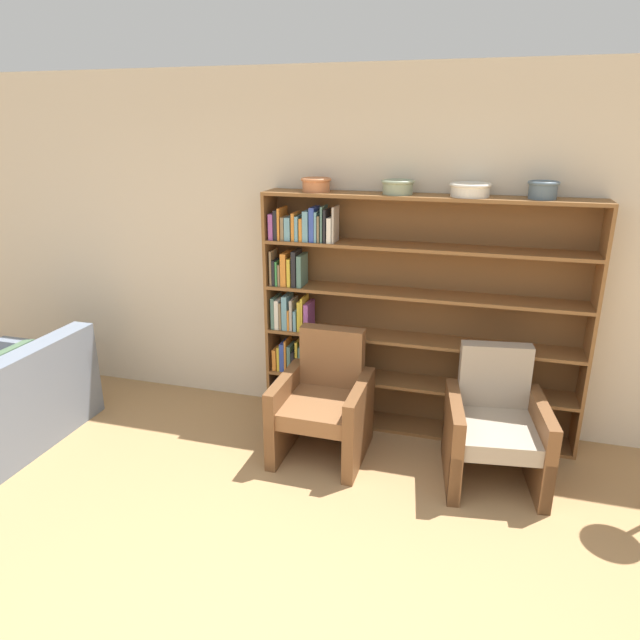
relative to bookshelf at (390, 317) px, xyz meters
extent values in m
cube|color=beige|center=(-0.07, 0.17, 0.46)|extent=(12.00, 0.06, 2.75)
cube|color=brown|center=(-0.97, -0.02, 0.01)|extent=(0.02, 0.30, 1.86)
cube|color=brown|center=(1.43, -0.02, 0.01)|extent=(0.02, 0.30, 1.86)
cube|color=brown|center=(0.23, -0.02, 0.92)|extent=(2.37, 0.30, 0.02)
cube|color=brown|center=(0.23, -0.02, -0.91)|extent=(2.37, 0.30, 0.03)
cube|color=brown|center=(0.23, 0.12, 0.01)|extent=(2.37, 0.01, 1.86)
cube|color=#334CB2|center=(-0.91, -0.07, -0.76)|extent=(0.04, 0.15, 0.27)
cube|color=gold|center=(-0.87, -0.07, -0.78)|extent=(0.02, 0.16, 0.23)
cube|color=#7F6B4C|center=(-0.84, -0.08, -0.79)|extent=(0.03, 0.15, 0.22)
cube|color=#7F6B4C|center=(-0.81, -0.09, -0.76)|extent=(0.03, 0.13, 0.27)
cube|color=#669EB2|center=(-0.77, -0.06, -0.79)|extent=(0.02, 0.18, 0.22)
cube|color=#994C99|center=(-0.75, -0.06, -0.79)|extent=(0.02, 0.17, 0.21)
cube|color=gold|center=(-0.72, -0.07, -0.78)|extent=(0.03, 0.15, 0.23)
cube|color=#334CB2|center=(-0.69, -0.07, -0.80)|extent=(0.03, 0.16, 0.19)
cube|color=#4C756B|center=(-0.65, -0.09, -0.80)|extent=(0.03, 0.13, 0.19)
cube|color=#7F6B4C|center=(-0.62, -0.05, -0.80)|extent=(0.03, 0.20, 0.19)
cube|color=#669EB2|center=(-0.57, -0.07, -0.76)|extent=(0.04, 0.15, 0.26)
cube|color=#B2A899|center=(-0.53, -0.06, -0.81)|extent=(0.04, 0.19, 0.17)
cube|color=white|center=(-0.49, -0.08, -0.78)|extent=(0.03, 0.14, 0.22)
cube|color=#B2A899|center=(-0.46, -0.06, -0.80)|extent=(0.03, 0.19, 0.19)
cube|color=#7F6B4C|center=(-0.43, -0.05, -0.78)|extent=(0.02, 0.20, 0.23)
cube|color=brown|center=(0.23, -0.02, -0.52)|extent=(2.37, 0.30, 0.03)
cube|color=orange|center=(-0.92, -0.07, -0.42)|extent=(0.03, 0.16, 0.18)
cube|color=gold|center=(-0.88, -0.07, -0.41)|extent=(0.02, 0.15, 0.20)
cube|color=#334CB2|center=(-0.85, -0.07, -0.39)|extent=(0.04, 0.16, 0.24)
cube|color=orange|center=(-0.82, -0.07, -0.38)|extent=(0.02, 0.16, 0.26)
cube|color=#4C756B|center=(-0.79, -0.07, -0.40)|extent=(0.03, 0.16, 0.22)
cube|color=black|center=(-0.76, -0.09, -0.42)|extent=(0.03, 0.12, 0.17)
cube|color=gold|center=(-0.72, -0.06, -0.37)|extent=(0.02, 0.19, 0.27)
cube|color=#4C756B|center=(-0.69, -0.08, -0.40)|extent=(0.03, 0.15, 0.22)
cube|color=#388C47|center=(-0.66, -0.07, -0.38)|extent=(0.02, 0.16, 0.25)
cube|color=orange|center=(-0.63, -0.08, -0.42)|extent=(0.03, 0.13, 0.17)
cube|color=#7F6B4C|center=(-0.60, -0.09, -0.42)|extent=(0.02, 0.12, 0.18)
cube|color=brown|center=(0.23, -0.02, -0.16)|extent=(2.37, 0.30, 0.02)
cube|color=#4C756B|center=(-0.92, -0.05, -0.02)|extent=(0.03, 0.19, 0.25)
cube|color=white|center=(-0.89, -0.08, -0.03)|extent=(0.03, 0.14, 0.24)
cube|color=#7F6B4C|center=(-0.86, -0.08, -0.04)|extent=(0.02, 0.15, 0.22)
cube|color=#669EB2|center=(-0.82, -0.06, -0.01)|extent=(0.04, 0.18, 0.28)
cube|color=orange|center=(-0.79, -0.06, -0.06)|extent=(0.02, 0.19, 0.17)
cube|color=#B2A899|center=(-0.77, -0.06, -0.02)|extent=(0.02, 0.17, 0.25)
cube|color=#669EB2|center=(-0.73, -0.09, -0.06)|extent=(0.02, 0.13, 0.16)
cube|color=gold|center=(-0.70, -0.06, -0.02)|extent=(0.03, 0.17, 0.24)
cube|color=gold|center=(-0.68, -0.06, -0.01)|extent=(0.02, 0.18, 0.28)
cube|color=#994C99|center=(-0.64, -0.05, -0.03)|extent=(0.04, 0.20, 0.23)
cube|color=brown|center=(0.23, -0.02, 0.20)|extent=(2.37, 0.30, 0.02)
cube|color=#7F6B4C|center=(-0.93, -0.08, 0.35)|extent=(0.02, 0.15, 0.27)
cube|color=black|center=(-0.90, -0.08, 0.31)|extent=(0.02, 0.14, 0.20)
cube|color=#388C47|center=(-0.88, -0.07, 0.31)|extent=(0.02, 0.17, 0.19)
cube|color=#7F6B4C|center=(-0.86, -0.06, 0.30)|extent=(0.02, 0.17, 0.17)
cube|color=orange|center=(-0.82, -0.06, 0.34)|extent=(0.04, 0.18, 0.26)
cube|color=gold|center=(-0.78, -0.07, 0.32)|extent=(0.03, 0.15, 0.22)
cube|color=black|center=(-0.74, -0.06, 0.35)|extent=(0.03, 0.18, 0.28)
cube|color=#4C756B|center=(-0.69, -0.06, 0.34)|extent=(0.04, 0.19, 0.25)
cube|color=brown|center=(0.23, -0.02, 0.56)|extent=(2.37, 0.30, 0.02)
cube|color=#994C99|center=(-0.91, -0.06, 0.67)|extent=(0.04, 0.19, 0.20)
cube|color=black|center=(-0.88, -0.07, 0.69)|extent=(0.03, 0.15, 0.23)
cube|color=orange|center=(-0.85, -0.05, 0.70)|extent=(0.02, 0.20, 0.24)
cube|color=#7F6B4C|center=(-0.82, -0.07, 0.66)|extent=(0.03, 0.15, 0.18)
cube|color=#669EB2|center=(-0.78, -0.06, 0.66)|extent=(0.04, 0.18, 0.18)
cube|color=orange|center=(-0.74, -0.07, 0.68)|extent=(0.02, 0.16, 0.21)
cube|color=#669EB2|center=(-0.71, -0.07, 0.67)|extent=(0.03, 0.17, 0.19)
cube|color=orange|center=(-0.68, -0.05, 0.66)|extent=(0.02, 0.20, 0.17)
cube|color=#669EB2|center=(-0.64, -0.07, 0.69)|extent=(0.04, 0.17, 0.23)
cube|color=#334CB2|center=(-0.59, -0.06, 0.70)|extent=(0.04, 0.18, 0.26)
cube|color=#669EB2|center=(-0.56, -0.07, 0.69)|extent=(0.02, 0.16, 0.23)
cube|color=#7F6B4C|center=(-0.54, -0.06, 0.67)|extent=(0.02, 0.18, 0.20)
cube|color=#4C756B|center=(-0.52, -0.06, 0.71)|extent=(0.02, 0.17, 0.27)
cube|color=black|center=(-0.49, -0.07, 0.70)|extent=(0.02, 0.15, 0.24)
cube|color=white|center=(-0.46, -0.08, 0.67)|extent=(0.03, 0.14, 0.19)
cube|color=#B2A899|center=(-0.43, -0.07, 0.71)|extent=(0.02, 0.16, 0.27)
cylinder|color=#C67547|center=(-0.59, -0.02, 0.98)|extent=(0.20, 0.20, 0.09)
torus|color=#C67547|center=(-0.59, -0.02, 1.03)|extent=(0.23, 0.23, 0.02)
cylinder|color=gray|center=(0.02, -0.02, 0.98)|extent=(0.21, 0.21, 0.10)
torus|color=gray|center=(0.02, -0.02, 1.03)|extent=(0.24, 0.24, 0.02)
cylinder|color=silver|center=(0.52, -0.02, 0.98)|extent=(0.26, 0.26, 0.09)
torus|color=silver|center=(0.52, -0.02, 1.02)|extent=(0.29, 0.29, 0.02)
cylinder|color=slate|center=(0.99, -0.02, 0.99)|extent=(0.18, 0.18, 0.11)
torus|color=slate|center=(0.99, -0.02, 1.04)|extent=(0.21, 0.21, 0.02)
cube|color=slate|center=(-2.47, -1.31, -0.32)|extent=(0.18, 1.72, 0.37)
cube|color=slate|center=(-2.85, -0.51, -0.63)|extent=(0.94, 0.12, 0.58)
cube|color=#4C6B4C|center=(-2.60, -1.06, -0.32)|extent=(0.17, 0.36, 0.37)
cube|color=brown|center=(-0.10, -0.91, -0.74)|extent=(0.07, 0.07, 0.36)
cube|color=brown|center=(-0.67, -0.90, -0.74)|extent=(0.07, 0.07, 0.36)
cube|color=brown|center=(-0.09, -0.30, -0.74)|extent=(0.07, 0.07, 0.36)
cube|color=brown|center=(-0.66, -0.29, -0.74)|extent=(0.07, 0.07, 0.36)
cube|color=brown|center=(-0.38, -0.60, -0.53)|extent=(0.49, 0.65, 0.12)
cube|color=brown|center=(-0.38, -0.32, -0.26)|extent=(0.48, 0.13, 0.48)
cube|color=brown|center=(-0.10, -0.60, -0.62)|extent=(0.09, 0.68, 0.60)
cube|color=brown|center=(-0.66, -0.60, -0.62)|extent=(0.09, 0.68, 0.60)
cube|color=brown|center=(1.16, -0.86, -0.74)|extent=(0.08, 0.08, 0.36)
cube|color=brown|center=(0.60, -0.94, -0.74)|extent=(0.08, 0.08, 0.36)
cube|color=brown|center=(1.08, -0.26, -0.74)|extent=(0.08, 0.08, 0.36)
cube|color=brown|center=(0.51, -0.34, -0.74)|extent=(0.08, 0.08, 0.36)
cube|color=tan|center=(0.84, -0.60, -0.53)|extent=(0.57, 0.70, 0.12)
cube|color=tan|center=(0.80, -0.32, -0.26)|extent=(0.49, 0.19, 0.48)
cube|color=brown|center=(1.12, -0.56, -0.62)|extent=(0.17, 0.68, 0.60)
cube|color=brown|center=(0.56, -0.64, -0.62)|extent=(0.17, 0.68, 0.60)
camera|label=1|loc=(0.65, -4.16, 1.41)|focal=32.00mm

